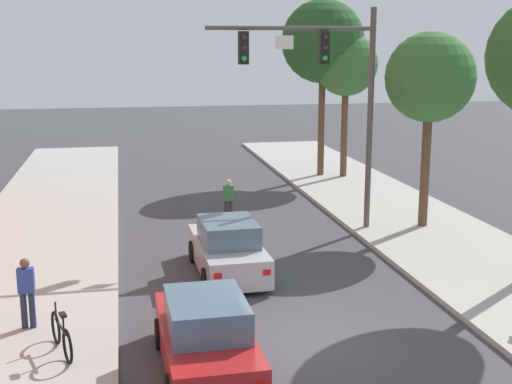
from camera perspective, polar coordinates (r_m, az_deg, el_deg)
ground_plane at (r=15.61m, az=3.79°, el=-12.12°), size 120.00×120.00×0.00m
traffic_signal_mast at (r=23.14m, az=5.91°, el=9.33°), size 5.72×0.38×7.50m
car_lead_silver at (r=19.52m, az=-2.38°, el=-4.81°), size 1.93×4.28×1.60m
car_following_red at (r=13.90m, az=-4.19°, el=-12.04°), size 1.89×4.27×1.60m
pedestrian_sidewalk_left_walker at (r=16.26m, az=-18.58°, el=-7.70°), size 0.36×0.22×1.64m
pedestrian_crossing_road at (r=25.00m, az=-2.32°, el=-0.57°), size 0.36×0.22×1.64m
bicycle_leaning at (r=14.96m, az=-15.91°, el=-11.44°), size 0.58×1.71×0.98m
street_tree_second at (r=24.24m, az=14.30°, el=9.16°), size 3.07×3.07×6.73m
street_tree_third at (r=33.39m, az=5.61°, el=12.34°), size 3.96×3.96×8.42m
street_tree_farthest at (r=33.14m, az=7.52°, el=10.44°), size 3.01×3.01×6.90m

